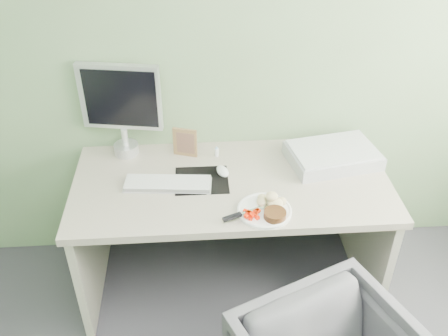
{
  "coord_description": "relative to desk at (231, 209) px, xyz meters",
  "views": [
    {
      "loc": [
        -0.18,
        -0.38,
        2.24
      ],
      "look_at": [
        -0.05,
        1.5,
        0.9
      ],
      "focal_mm": 40.0,
      "sensor_mm": 36.0,
      "label": 1
    }
  ],
  "objects": [
    {
      "name": "keyboard",
      "position": [
        -0.32,
        -0.02,
        0.2
      ],
      "size": [
        0.43,
        0.17,
        0.02
      ],
      "primitive_type": "cube",
      "rotation": [
        0.0,
        0.0,
        -0.1
      ],
      "color": "white",
      "rests_on": "desk"
    },
    {
      "name": "potato_pile",
      "position": [
        0.17,
        -0.21,
        0.23
      ],
      "size": [
        0.13,
        0.1,
        0.06
      ],
      "primitive_type": "ellipsoid",
      "rotation": [
        0.0,
        0.0,
        -0.23
      ],
      "color": "tan",
      "rests_on": "plate"
    },
    {
      "name": "scanner",
      "position": [
        0.55,
        0.14,
        0.22
      ],
      "size": [
        0.5,
        0.38,
        0.07
      ],
      "primitive_type": "cube",
      "rotation": [
        0.0,
        0.0,
        0.18
      ],
      "color": "#A5A7AC",
      "rests_on": "desk"
    },
    {
      "name": "steak_knife",
      "position": [
        0.01,
        -0.29,
        0.21
      ],
      "size": [
        0.23,
        0.11,
        0.02
      ],
      "rotation": [
        0.0,
        0.0,
        0.4
      ],
      "color": "silver",
      "rests_on": "plate"
    },
    {
      "name": "monitor",
      "position": [
        -0.55,
        0.31,
        0.47
      ],
      "size": [
        0.42,
        0.14,
        0.51
      ],
      "rotation": [
        0.0,
        0.0,
        -0.17
      ],
      "color": "silver",
      "rests_on": "desk"
    },
    {
      "name": "wall_back",
      "position": [
        0.0,
        0.38,
        0.8
      ],
      "size": [
        3.5,
        0.0,
        3.5
      ],
      "primitive_type": "plane",
      "rotation": [
        1.57,
        0.0,
        0.0
      ],
      "color": "gray",
      "rests_on": "floor"
    },
    {
      "name": "carrot_heap",
      "position": [
        0.07,
        -0.29,
        0.22
      ],
      "size": [
        0.07,
        0.06,
        0.04
      ],
      "primitive_type": "cube",
      "rotation": [
        0.0,
        0.0,
        0.16
      ],
      "color": "red",
      "rests_on": "plate"
    },
    {
      "name": "computer_mouse",
      "position": [
        -0.04,
        0.06,
        0.2
      ],
      "size": [
        0.08,
        0.11,
        0.04
      ],
      "primitive_type": "ellipsoid",
      "rotation": [
        0.0,
        0.0,
        0.3
      ],
      "color": "white",
      "rests_on": "desk"
    },
    {
      "name": "eyedrop_bottle",
      "position": [
        -0.06,
        0.23,
        0.21
      ],
      "size": [
        0.02,
        0.02,
        0.06
      ],
      "color": "white",
      "rests_on": "desk"
    },
    {
      "name": "steak",
      "position": [
        0.17,
        -0.31,
        0.21
      ],
      "size": [
        0.13,
        0.13,
        0.03
      ],
      "primitive_type": "cylinder",
      "rotation": [
        0.0,
        0.0,
        0.38
      ],
      "color": "black",
      "rests_on": "plate"
    },
    {
      "name": "plate",
      "position": [
        0.13,
        -0.25,
        0.19
      ],
      "size": [
        0.26,
        0.26,
        0.01
      ],
      "primitive_type": "cylinder",
      "color": "white",
      "rests_on": "desk"
    },
    {
      "name": "photo_frame",
      "position": [
        -0.23,
        0.25,
        0.26
      ],
      "size": [
        0.13,
        0.06,
        0.16
      ],
      "primitive_type": "cube",
      "rotation": [
        0.0,
        0.0,
        -0.31
      ],
      "color": "#A16F4B",
      "rests_on": "desk"
    },
    {
      "name": "desk",
      "position": [
        0.0,
        0.0,
        0.0
      ],
      "size": [
        1.6,
        0.75,
        0.73
      ],
      "color": "#ABA08F",
      "rests_on": "floor"
    },
    {
      "name": "mousepad",
      "position": [
        -0.15,
        0.02,
        0.18
      ],
      "size": [
        0.27,
        0.24,
        0.0
      ],
      "primitive_type": "cube",
      "rotation": [
        0.0,
        0.0,
        -0.0
      ],
      "color": "black",
      "rests_on": "desk"
    }
  ]
}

